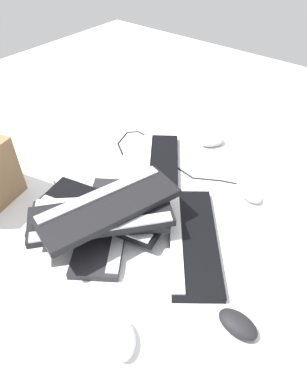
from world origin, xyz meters
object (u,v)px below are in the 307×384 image
keyboard_1 (158,167)px  mouse_0 (212,141)px  keyboard_4 (100,215)px  keyboard_5 (101,217)px  keyboard_2 (106,223)px  keyboard_6 (109,206)px  keyboard_0 (192,239)px  mouse_4 (66,182)px  mouse_1 (123,339)px  mouse_2 (250,193)px  mouse_3 (238,324)px  keyboard_3 (102,210)px

keyboard_1 → mouse_0: (0.08, 0.29, 0.01)m
keyboard_4 → keyboard_5: 0.05m
keyboard_2 → mouse_0: (0.03, 0.64, 0.01)m
keyboard_4 → keyboard_6: size_ratio=0.92×
keyboard_0 → mouse_4: size_ratio=4.00×
keyboard_4 → mouse_1: keyboard_4 is taller
mouse_2 → mouse_3: same height
keyboard_3 → mouse_4: 0.24m
keyboard_6 → mouse_1: size_ratio=4.22×
keyboard_5 → mouse_0: size_ratio=3.95×
keyboard_4 → keyboard_1: bearing=98.0°
keyboard_0 → mouse_0: mouse_0 is taller
keyboard_5 → mouse_3: size_ratio=3.95×
mouse_3 → keyboard_3: bearing=-2.9°
keyboard_1 → mouse_4: mouse_4 is taller
keyboard_0 → mouse_3: mouse_3 is taller
keyboard_5 → mouse_2: size_ratio=3.95×
keyboard_4 → keyboard_5: size_ratio=0.98×
keyboard_5 → mouse_4: (-0.30, 0.10, -0.08)m
keyboard_5 → mouse_1: 0.36m
keyboard_6 → mouse_4: (-0.31, 0.07, -0.11)m
mouse_1 → mouse_3: (0.21, 0.21, 0.00)m
keyboard_3 → keyboard_6: (0.07, -0.03, 0.09)m
keyboard_5 → keyboard_2: bearing=128.6°
keyboard_1 → keyboard_3: bearing=-86.8°
keyboard_6 → mouse_1: bearing=-42.4°
keyboard_6 → mouse_0: bearing=91.5°
keyboard_2 → keyboard_6: bearing=-19.3°
keyboard_3 → mouse_0: size_ratio=4.20×
keyboard_1 → mouse_1: size_ratio=4.04×
keyboard_0 → keyboard_4: (-0.26, -0.15, 0.06)m
keyboard_2 → keyboard_5: size_ratio=1.03×
keyboard_6 → mouse_2: bearing=59.0°
keyboard_0 → mouse_2: 0.32m
keyboard_3 → mouse_2: (0.34, 0.42, -0.02)m
keyboard_6 → mouse_0: size_ratio=4.22×
keyboard_4 → mouse_0: bearing=88.0°
keyboard_1 → mouse_3: mouse_3 is taller
keyboard_2 → mouse_4: mouse_4 is taller
mouse_0 → mouse_4: (-0.29, -0.59, 0.00)m
mouse_1 → mouse_2: bearing=-48.2°
mouse_4 → keyboard_4: bearing=148.4°
mouse_2 → mouse_3: size_ratio=1.00×
keyboard_6 → mouse_1: (0.27, -0.25, -0.11)m
mouse_0 → mouse_1: size_ratio=1.00×
keyboard_2 → mouse_1: bearing=-39.7°
keyboard_4 → mouse_4: size_ratio=3.87×
keyboard_4 → mouse_4: 0.29m
keyboard_0 → keyboard_1: size_ratio=0.99×
mouse_0 → mouse_3: size_ratio=1.00×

